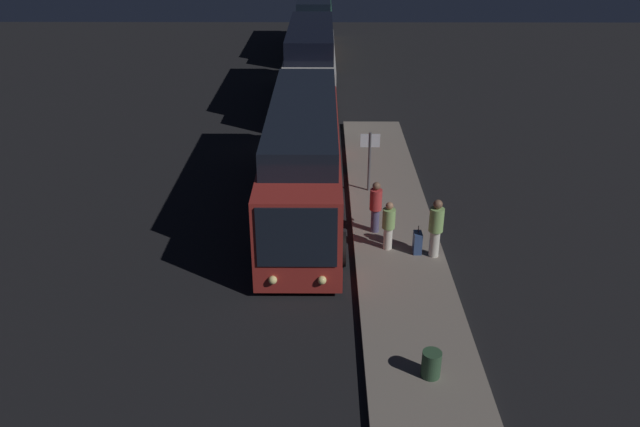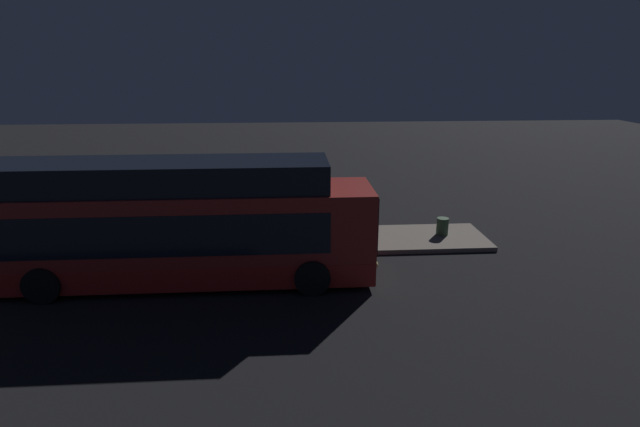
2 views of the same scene
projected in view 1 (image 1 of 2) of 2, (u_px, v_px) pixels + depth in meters
ground at (305, 215)px, 21.73m from camera, size 80.00×80.00×0.00m
platform at (390, 213)px, 21.67m from camera, size 20.00×2.73×0.16m
bus_lead at (304, 163)px, 21.61m from camera, size 11.67×2.72×3.71m
bus_second at (311, 70)px, 33.20m from camera, size 11.32×2.81×4.08m
bus_third at (314, 26)px, 45.22m from camera, size 12.48×2.74×3.99m
passenger_boarding at (376, 205)px, 19.91m from camera, size 0.57×0.40×1.73m
passenger_waiting at (389, 224)px, 18.93m from camera, size 0.53×0.53×1.57m
passenger_with_bags at (436, 226)px, 18.45m from camera, size 0.54×0.54×1.86m
suitcase at (417, 243)px, 18.93m from camera, size 0.41×0.24×0.91m
sign_post at (370, 154)px, 22.59m from camera, size 0.10×0.71×2.24m
trash_bin at (431, 364)px, 13.93m from camera, size 0.44×0.44×0.65m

